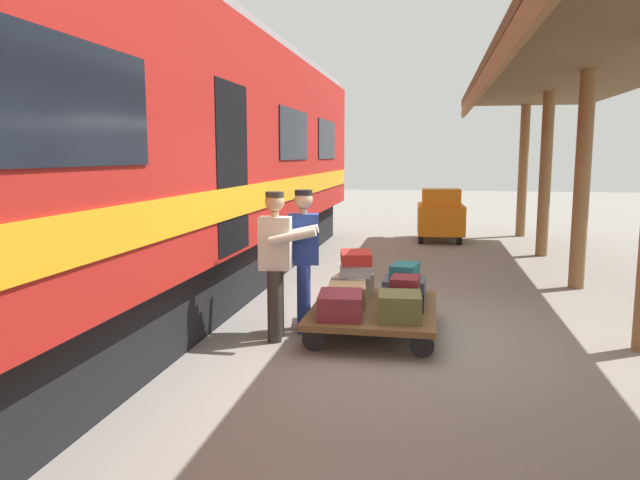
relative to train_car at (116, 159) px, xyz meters
name	(u,v)px	position (x,y,z in m)	size (l,w,h in m)	color
ground_plane	(415,338)	(-3.67, 0.00, -2.06)	(60.00, 60.00, 0.00)	gray
train_car	(116,159)	(0.00, 0.00, 0.00)	(3.02, 18.20, 4.00)	#B21E19
luggage_cart	(374,310)	(-3.18, -0.11, -1.78)	(1.45, 1.93, 0.33)	brown
suitcase_cream_canvas	(353,285)	(-2.86, -0.64, -1.60)	(0.45, 0.46, 0.26)	beige
suitcase_slate_roller	(404,288)	(-3.51, -0.64, -1.61)	(0.52, 0.52, 0.24)	#4C515B
suitcase_olive_duffel	(400,306)	(-3.51, 0.42, -1.59)	(0.46, 0.50, 0.29)	brown
suitcase_burgundy_valise	(340,305)	(-2.86, 0.42, -1.60)	(0.48, 0.60, 0.27)	maroon
suitcase_tan_vintage	(347,295)	(-2.86, -0.11, -1.61)	(0.44, 0.47, 0.25)	tan
suitcase_black_hardshell	(402,298)	(-3.51, -0.11, -1.62)	(0.50, 0.48, 0.22)	black
suitcase_gray_aluminum	(356,269)	(-2.89, -0.65, -1.40)	(0.38, 0.46, 0.16)	#9EA0A5
suitcase_maroon_trunk	(405,283)	(-3.54, -0.12, -1.44)	(0.32, 0.41, 0.15)	maroon
suitcase_teal_softside	(405,271)	(-3.51, -0.68, -1.40)	(0.30, 0.46, 0.18)	#1E666B
suitcase_red_plastic	(356,257)	(-2.89, -0.67, -1.25)	(0.37, 0.56, 0.14)	#AD231E
porter_in_overalls	(302,255)	(-2.32, -0.06, -1.14)	(0.71, 0.51, 1.70)	navy
porter_by_door	(277,260)	(-2.11, 0.33, -1.14)	(0.69, 0.47, 1.70)	#332D28
baggage_tug	(440,216)	(-4.04, -8.16, -1.43)	(1.17, 1.74, 1.30)	orange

